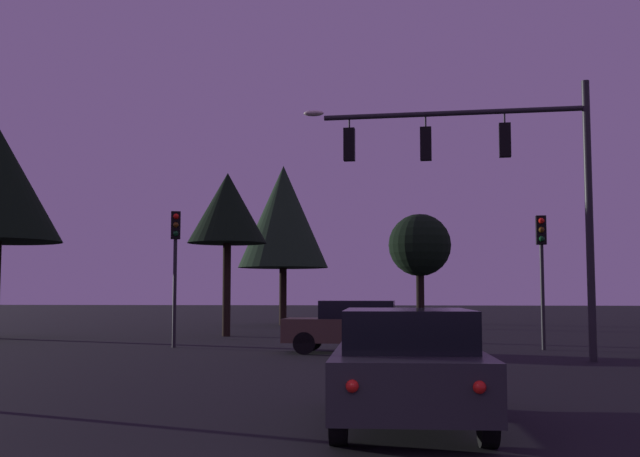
{
  "coord_description": "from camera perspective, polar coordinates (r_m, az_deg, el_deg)",
  "views": [
    {
      "loc": [
        0.91,
        -5.25,
        1.73
      ],
      "look_at": [
        -1.04,
        15.85,
        3.51
      ],
      "focal_mm": 43.36,
      "sensor_mm": 36.0,
      "label": 1
    }
  ],
  "objects": [
    {
      "name": "tree_right_cluster",
      "position": [
        45.29,
        7.37,
        -1.27
      ],
      "size": [
        3.63,
        3.63,
        6.36
      ],
      "color": "black",
      "rests_on": "ground"
    },
    {
      "name": "ground_plane",
      "position": [
        29.81,
        3.55,
        -8.13
      ],
      "size": [
        168.0,
        168.0,
        0.0
      ],
      "primitive_type": "plane",
      "color": "black",
      "rests_on": "ground"
    },
    {
      "name": "car_nearside_lane",
      "position": [
        10.43,
        6.48,
        -9.91
      ],
      "size": [
        1.96,
        4.54,
        1.52
      ],
      "color": "#232328",
      "rests_on": "ground"
    },
    {
      "name": "traffic_light_median",
      "position": [
        25.43,
        -10.63,
        -1.63
      ],
      "size": [
        0.36,
        0.38,
        4.39
      ],
      "color": "#232326",
      "rests_on": "ground"
    },
    {
      "name": "tree_center_horizon",
      "position": [
        31.86,
        -6.85,
        1.44
      ],
      "size": [
        3.24,
        3.24,
        6.68
      ],
      "color": "black",
      "rests_on": "ground"
    },
    {
      "name": "traffic_signal_mast_arm",
      "position": [
        20.95,
        12.63,
        4.47
      ],
      "size": [
        7.57,
        0.82,
        7.27
      ],
      "color": "#232326",
      "rests_on": "ground"
    },
    {
      "name": "car_crossing_left",
      "position": [
        22.72,
        2.51,
        -7.17
      ],
      "size": [
        4.09,
        1.85,
        1.52
      ],
      "color": "#473828",
      "rests_on": "ground"
    },
    {
      "name": "tree_lot_edge",
      "position": [
        42.65,
        -2.73,
        0.87
      ],
      "size": [
        4.95,
        4.95,
        8.8
      ],
      "color": "black",
      "rests_on": "ground"
    },
    {
      "name": "traffic_light_corner_right",
      "position": [
        24.88,
        16.04,
        -1.83
      ],
      "size": [
        0.31,
        0.36,
        4.14
      ],
      "color": "#232326",
      "rests_on": "ground"
    }
  ]
}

